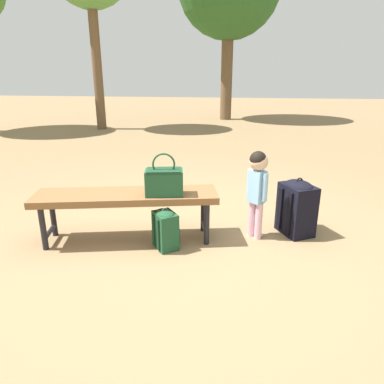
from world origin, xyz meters
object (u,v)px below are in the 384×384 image
(park_bench, at_px, (127,199))
(backpack_large, at_px, (297,206))
(child_standing, at_px, (257,182))
(backpack_small, at_px, (165,228))
(handbag, at_px, (164,181))

(park_bench, bearing_deg, backpack_large, 13.45)
(child_standing, bearing_deg, backpack_small, -156.93)
(park_bench, relative_size, handbag, 4.48)
(park_bench, xyz_separation_m, handbag, (0.34, 0.01, 0.18))
(handbag, bearing_deg, park_bench, -179.13)
(child_standing, height_order, backpack_large, child_standing)
(park_bench, height_order, backpack_large, backpack_large)
(backpack_large, bearing_deg, park_bench, -166.55)
(park_bench, bearing_deg, handbag, 0.87)
(park_bench, bearing_deg, child_standing, 10.93)
(handbag, relative_size, backpack_small, 0.99)
(backpack_small, bearing_deg, child_standing, 23.07)
(handbag, height_order, backpack_large, handbag)
(park_bench, xyz_separation_m, child_standing, (1.14, 0.22, 0.15))
(child_standing, xyz_separation_m, backpack_large, (0.38, 0.14, -0.26))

